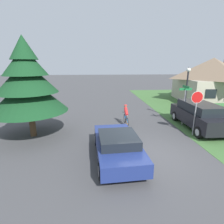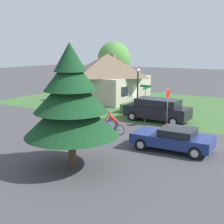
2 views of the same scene
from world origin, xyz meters
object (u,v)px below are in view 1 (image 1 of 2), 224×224
street_name_sign (185,98)px  stop_sign (196,105)px  parked_suv_right (199,115)px  street_lamp (187,87)px  sedan_left_lane (117,145)px  cottage_house (211,79)px  cyclist (126,115)px  conifer_tall_near (27,83)px

street_name_sign → stop_sign: bearing=-96.7°
parked_suv_right → stop_sign: (-0.99, -1.20, 1.02)m
parked_suv_right → stop_sign: stop_sign is taller
stop_sign → street_name_sign: street_name_sign is taller
street_lamp → sedan_left_lane: bearing=-138.1°
sedan_left_lane → parked_suv_right: (6.02, 3.60, 0.26)m
stop_sign → street_name_sign: (0.22, 1.87, 0.02)m
parked_suv_right → street_lamp: (-0.21, 1.61, 1.73)m
stop_sign → cottage_house: bearing=-125.0°
cyclist → street_lamp: street_lamp is taller
parked_suv_right → street_lamp: bearing=8.5°
parked_suv_right → conifer_tall_near: conifer_tall_near is taller
street_name_sign → street_lamp: bearing=59.3°
stop_sign → conifer_tall_near: (-9.87, 0.76, 1.26)m
parked_suv_right → stop_sign: size_ratio=1.82×
street_lamp → conifer_tall_near: 10.86m
cyclist → street_name_sign: size_ratio=0.62×
street_name_sign → cyclist: bearing=174.9°
sedan_left_lane → stop_sign: stop_sign is taller
cyclist → street_name_sign: street_name_sign is taller
conifer_tall_near → cottage_house: bearing=27.8°
sedan_left_lane → street_name_sign: bearing=-54.0°
cyclist → conifer_tall_near: conifer_tall_near is taller
street_lamp → street_name_sign: street_lamp is taller
cyclist → street_lamp: 5.05m
cyclist → conifer_tall_near: bearing=102.8°
sedan_left_lane → street_lamp: size_ratio=1.09×
parked_suv_right → conifer_tall_near: size_ratio=0.86×
conifer_tall_near → street_name_sign: bearing=6.3°
sedan_left_lane → conifer_tall_near: bearing=53.8°
street_name_sign → sedan_left_lane: bearing=-140.9°
cottage_house → stop_sign: bearing=-122.4°
sedan_left_lane → stop_sign: (5.03, 2.40, 1.28)m
stop_sign → conifer_tall_near: bearing=-2.5°
conifer_tall_near → sedan_left_lane: bearing=-33.1°
cyclist → stop_sign: size_ratio=0.64×
cottage_house → cyclist: size_ratio=4.57×
stop_sign → street_name_sign: 1.88m
cyclist → cottage_house: bearing=-56.6°
cyclist → stop_sign: 4.61m
street_lamp → conifer_tall_near: bearing=-169.1°
stop_sign → conifer_tall_near: size_ratio=0.47×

